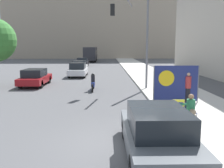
# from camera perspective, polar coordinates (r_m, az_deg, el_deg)

# --- Properties ---
(ground_plane) EXTENTS (160.00, 160.00, 0.00)m
(ground_plane) POSITION_cam_1_polar(r_m,az_deg,el_deg) (8.49, 2.92, -13.71)
(ground_plane) COLOR #4F4F51
(sidewalk_curb) EXTENTS (4.48, 90.00, 0.13)m
(sidewalk_curb) POSITION_cam_1_polar(r_m,az_deg,el_deg) (23.54, 10.40, 0.72)
(sidewalk_curb) COLOR beige
(sidewalk_curb) RESTS_ON ground_plane
(building_backdrop_far) EXTENTS (52.00, 12.00, 25.23)m
(building_backdrop_far) POSITION_cam_1_polar(r_m,az_deg,el_deg) (73.62, -2.48, 15.87)
(building_backdrop_far) COLOR gray
(building_backdrop_far) RESTS_ON ground_plane
(seated_protester) EXTENTS (0.97, 0.77, 1.20)m
(seated_protester) POSITION_cam_1_polar(r_m,az_deg,el_deg) (10.53, 17.58, -5.27)
(seated_protester) COLOR #474C56
(seated_protester) RESTS_ON sidewalk_curb
(jogger_on_sidewalk) EXTENTS (0.34, 0.34, 1.69)m
(jogger_on_sidewalk) POSITION_cam_1_polar(r_m,az_deg,el_deg) (14.34, 16.93, -0.75)
(jogger_on_sidewalk) COLOR black
(jogger_on_sidewalk) RESTS_ON sidewalk_curb
(pedestrian_behind) EXTENTS (0.34, 0.34, 1.79)m
(pedestrian_behind) POSITION_cam_1_polar(r_m,az_deg,el_deg) (16.45, 11.69, 0.80)
(pedestrian_behind) COLOR #334775
(pedestrian_behind) RESTS_ON sidewalk_curb
(protest_banner) EXTENTS (2.51, 0.06, 2.07)m
(protest_banner) POSITION_cam_1_polar(r_m,az_deg,el_deg) (14.07, 14.33, 0.12)
(protest_banner) COLOR slate
(protest_banner) RESTS_ON sidewalk_curb
(traffic_light_pole) EXTENTS (2.78, 2.55, 6.49)m
(traffic_light_pole) POSITION_cam_1_polar(r_m,az_deg,el_deg) (18.85, 5.30, 12.25)
(traffic_light_pole) COLOR slate
(traffic_light_pole) RESTS_ON sidewalk_curb
(parked_car_curbside) EXTENTS (1.83, 4.52, 1.47)m
(parked_car_curbside) POSITION_cam_1_polar(r_m,az_deg,el_deg) (7.55, 10.21, -10.79)
(parked_car_curbside) COLOR #565B60
(parked_car_curbside) RESTS_ON ground_plane
(car_on_road_nearest) EXTENTS (1.84, 4.40, 1.39)m
(car_on_road_nearest) POSITION_cam_1_polar(r_m,az_deg,el_deg) (21.58, -17.18, 1.47)
(car_on_road_nearest) COLOR maroon
(car_on_road_nearest) RESTS_ON ground_plane
(car_on_road_midblock) EXTENTS (1.80, 4.41, 1.52)m
(car_on_road_midblock) POSITION_cam_1_polar(r_m,az_deg,el_deg) (27.21, -7.77, 3.28)
(car_on_road_midblock) COLOR silver
(car_on_road_midblock) RESTS_ON ground_plane
(car_on_road_distant) EXTENTS (1.89, 4.31, 1.42)m
(car_on_road_distant) POSITION_cam_1_polar(r_m,az_deg,el_deg) (32.64, -7.48, 4.08)
(car_on_road_distant) COLOR silver
(car_on_road_distant) RESTS_ON ground_plane
(car_on_road_far_lane) EXTENTS (1.79, 4.32, 1.41)m
(car_on_road_far_lane) POSITION_cam_1_polar(r_m,az_deg,el_deg) (41.75, -6.74, 5.05)
(car_on_road_far_lane) COLOR black
(car_on_road_far_lane) RESTS_ON ground_plane
(city_bus_on_road) EXTENTS (2.49, 10.45, 3.08)m
(city_bus_on_road) POSITION_cam_1_polar(r_m,az_deg,el_deg) (54.94, -4.89, 7.02)
(city_bus_on_road) COLOR #232328
(city_bus_on_road) RESTS_ON ground_plane
(motorcycle_on_road) EXTENTS (0.28, 2.22, 1.27)m
(motorcycle_on_road) POSITION_cam_1_polar(r_m,az_deg,el_deg) (18.46, -4.36, 0.20)
(motorcycle_on_road) COLOR navy
(motorcycle_on_road) RESTS_ON ground_plane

